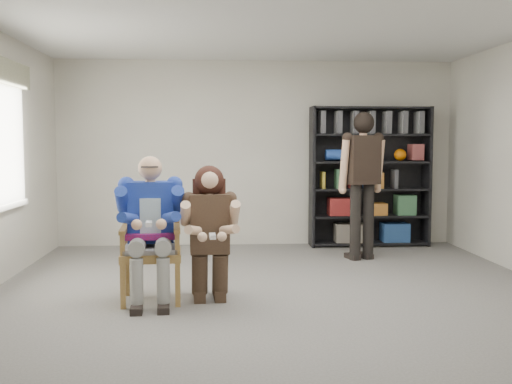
{
  "coord_description": "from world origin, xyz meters",
  "views": [
    {
      "loc": [
        -0.61,
        -5.61,
        1.57
      ],
      "look_at": [
        -0.2,
        0.6,
        1.05
      ],
      "focal_mm": 42.0,
      "sensor_mm": 36.0,
      "label": 1
    }
  ],
  "objects_px": {
    "seated_man": "(151,229)",
    "standing_man": "(362,187)",
    "armchair": "(151,245)",
    "kneeling_woman": "(210,236)",
    "bookshelf": "(370,177)"
  },
  "relations": [
    {
      "from": "kneeling_woman",
      "to": "bookshelf",
      "type": "height_order",
      "value": "bookshelf"
    },
    {
      "from": "armchair",
      "to": "kneeling_woman",
      "type": "relative_size",
      "value": 0.84
    },
    {
      "from": "armchair",
      "to": "bookshelf",
      "type": "distance_m",
      "value": 4.26
    },
    {
      "from": "kneeling_woman",
      "to": "standing_man",
      "type": "distance_m",
      "value": 2.89
    },
    {
      "from": "armchair",
      "to": "bookshelf",
      "type": "height_order",
      "value": "bookshelf"
    },
    {
      "from": "armchair",
      "to": "standing_man",
      "type": "relative_size",
      "value": 0.57
    },
    {
      "from": "armchair",
      "to": "seated_man",
      "type": "distance_m",
      "value": 0.17
    },
    {
      "from": "kneeling_woman",
      "to": "bookshelf",
      "type": "relative_size",
      "value": 0.63
    },
    {
      "from": "armchair",
      "to": "kneeling_woman",
      "type": "bearing_deg",
      "value": -15.63
    },
    {
      "from": "seated_man",
      "to": "kneeling_woman",
      "type": "height_order",
      "value": "seated_man"
    },
    {
      "from": "seated_man",
      "to": "bookshelf",
      "type": "height_order",
      "value": "bookshelf"
    },
    {
      "from": "kneeling_woman",
      "to": "bookshelf",
      "type": "distance_m",
      "value": 3.96
    },
    {
      "from": "seated_man",
      "to": "standing_man",
      "type": "bearing_deg",
      "value": 33.03
    },
    {
      "from": "seated_man",
      "to": "bookshelf",
      "type": "xyz_separation_m",
      "value": [
        2.96,
        3.02,
        0.33
      ]
    },
    {
      "from": "seated_man",
      "to": "standing_man",
      "type": "height_order",
      "value": "standing_man"
    }
  ]
}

